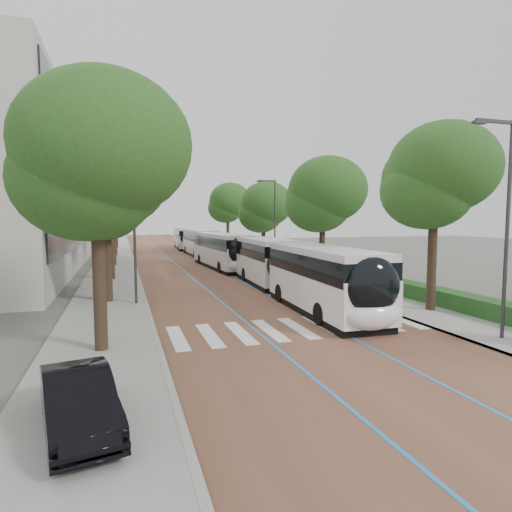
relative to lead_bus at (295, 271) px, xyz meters
The scene contains 20 objects.
ground 7.88m from the lead_bus, 110.23° to the right, with size 160.00×160.00×0.00m, color #51544C.
road 32.92m from the lead_bus, 94.65° to the left, with size 11.00×140.00×0.02m, color brown.
sidewalk_left 34.34m from the lead_bus, 107.24° to the left, with size 4.00×140.00×0.12m, color gray.
sidewalk_right 33.16m from the lead_bus, 81.61° to the left, with size 4.00×140.00×0.12m, color gray.
kerb_left 33.83m from the lead_bus, 104.16° to the left, with size 0.20×140.00×0.14m, color gray.
kerb_right 32.94m from the lead_bus, 84.88° to the left, with size 0.20×140.00×0.14m, color gray.
zebra_crossing 6.89m from the lead_bus, 111.58° to the right, with size 10.55×3.60×0.01m.
lane_line_left 33.08m from the lead_bus, 97.42° to the left, with size 0.12×126.00×0.01m, color #2779C7.
lane_line_right 32.82m from the lead_bus, 91.86° to the left, with size 0.12×126.00×0.01m, color #2779C7.
hedge 9.74m from the lead_bus, 48.34° to the right, with size 1.20×14.00×0.80m, color #174218.
streetlight_near 11.42m from the lead_bus, 68.88° to the right, with size 1.82×0.20×8.00m.
streetlight_far 15.62m from the lead_bus, 75.01° to the left, with size 1.82×0.20×8.00m.
lamp_post_left 9.15m from the lead_bus, behind, with size 0.14×0.14×8.00m, color #333235.
trees_left 21.92m from the lead_bus, 118.48° to the left, with size 6.32×61.02×9.86m.
trees_right 17.54m from the lead_bus, 72.72° to the left, with size 5.86×47.50×9.06m.
lead_bus is the anchor object (origin of this frame).
bus_queued_0 15.83m from the lead_bus, 92.06° to the left, with size 3.17×12.51×3.20m.
bus_queued_1 29.66m from the lead_bus, 90.41° to the left, with size 2.58×12.40×3.20m.
bus_queued_2 42.68m from the lead_bus, 90.31° to the left, with size 3.18×12.51×3.20m.
parked_car 16.66m from the lead_bus, 128.57° to the right, with size 1.35×3.87×1.27m, color black.
Camera 1 is at (-6.74, -15.23, 4.58)m, focal length 30.00 mm.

